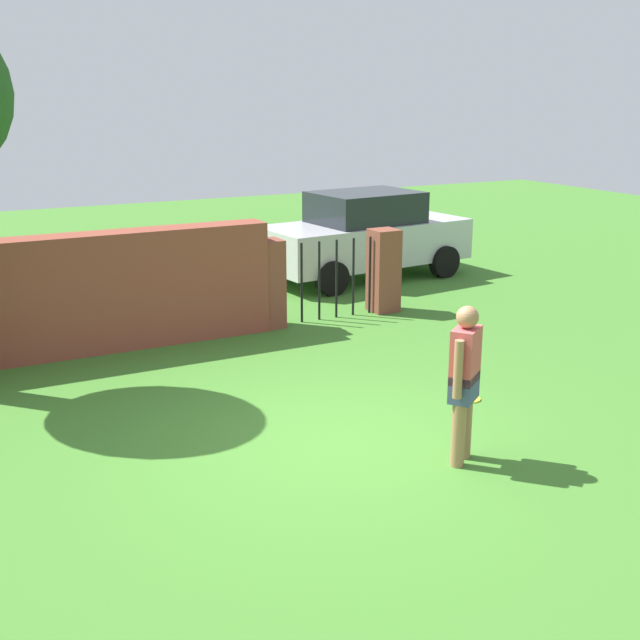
# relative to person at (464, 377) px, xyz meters

# --- Properties ---
(ground_plane) EXTENTS (40.00, 40.00, 0.00)m
(ground_plane) POSITION_rel_person_xyz_m (-0.96, 0.99, -0.90)
(ground_plane) COLOR #3D7528
(brick_wall) EXTENTS (5.18, 0.50, 1.70)m
(brick_wall) POSITION_rel_person_xyz_m (-2.46, 5.32, -0.05)
(brick_wall) COLOR brown
(brick_wall) RESTS_ON ground
(person) EXTENTS (0.45, 0.39, 1.62)m
(person) POSITION_rel_person_xyz_m (0.00, 0.00, 0.00)
(person) COLOR #9E704C
(person) RESTS_ON ground
(fence_gate) EXTENTS (2.56, 0.44, 1.40)m
(fence_gate) POSITION_rel_person_xyz_m (1.29, 5.32, -0.20)
(fence_gate) COLOR brown
(fence_gate) RESTS_ON ground
(car) EXTENTS (4.36, 2.27, 1.72)m
(car) POSITION_rel_person_xyz_m (3.36, 7.66, -0.04)
(car) COLOR #B7B7BC
(car) RESTS_ON ground
(frisbee_yellow) EXTENTS (0.27, 0.27, 0.02)m
(frisbee_yellow) POSITION_rel_person_xyz_m (1.12, 1.32, -0.89)
(frisbee_yellow) COLOR yellow
(frisbee_yellow) RESTS_ON ground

